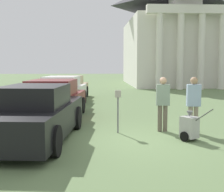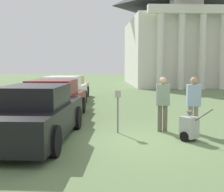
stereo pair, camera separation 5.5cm
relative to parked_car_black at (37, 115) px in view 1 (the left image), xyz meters
The scene contains 10 objects.
ground_plane 2.66m from the parked_car_black, ahead, with size 120.00×120.00×0.00m, color #607A4C.
parked_car_black is the anchor object (origin of this frame).
parked_car_maroon 3.49m from the parked_car_black, 90.00° to the left, with size 2.39×4.88×1.55m.
parked_car_white 6.95m from the parked_car_black, 90.00° to the left, with size 2.32×5.05×1.55m.
parked_car_tan 10.35m from the parked_car_black, 90.00° to the left, with size 2.40×4.90×1.44m.
parking_meter 2.51m from the parked_car_black, 20.00° to the left, with size 0.18×0.09×1.35m.
person_worker 3.94m from the parked_car_black, 14.67° to the left, with size 0.44×0.27×1.75m.
person_supervisor 4.76m from the parked_car_black, ahead, with size 0.44×0.26×1.76m.
equipment_cart 4.32m from the parked_car_black, ahead, with size 0.71×0.93×1.00m.
church 26.22m from the parked_car_black, 67.75° to the left, with size 9.12×13.74×22.02m.
Camera 1 is at (-0.93, -8.67, 2.16)m, focal length 50.00 mm.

